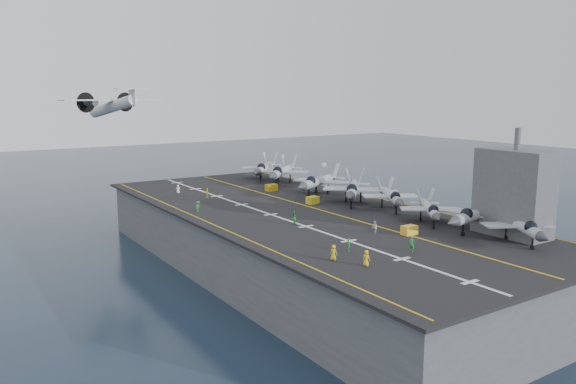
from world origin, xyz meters
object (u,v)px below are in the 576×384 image
fighter_jet_0 (520,224)px  tow_cart_a (409,230)px  transport_plane (113,106)px  island_superstructure (514,182)px

fighter_jet_0 → tow_cart_a: fighter_jet_0 is taller
fighter_jet_0 → transport_plane: size_ratio=0.57×
island_superstructure → tow_cart_a: bearing=145.3°
fighter_jet_0 → transport_plane: 91.10m
island_superstructure → fighter_jet_0: bearing=-128.6°
island_superstructure → transport_plane: transport_plane is taller
transport_plane → island_superstructure: bearing=-69.7°
fighter_jet_0 → tow_cart_a: bearing=131.1°
fighter_jet_0 → transport_plane: (-28.35, 85.39, 14.31)m
fighter_jet_0 → island_superstructure: bearing=51.4°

